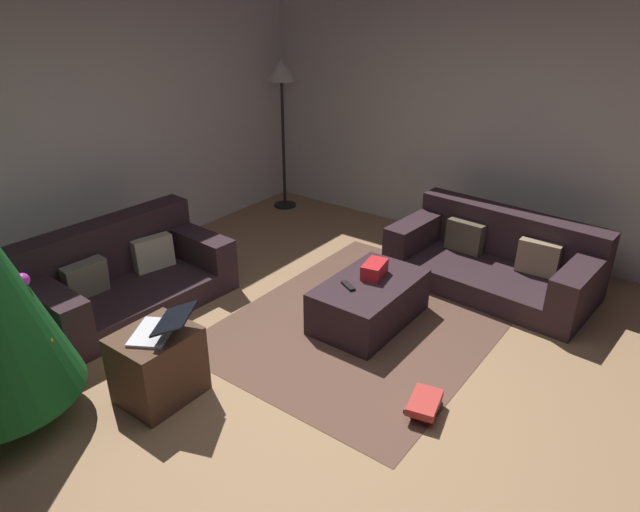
# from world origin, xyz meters

# --- Properties ---
(ground_plane) EXTENTS (6.40, 6.40, 0.00)m
(ground_plane) POSITION_xyz_m (0.00, 0.00, 0.00)
(ground_plane) COLOR #93704C
(rear_partition) EXTENTS (6.40, 0.12, 2.60)m
(rear_partition) POSITION_xyz_m (0.00, 3.14, 1.30)
(rear_partition) COLOR beige
(rear_partition) RESTS_ON ground_plane
(corner_partition) EXTENTS (0.12, 6.40, 2.60)m
(corner_partition) POSITION_xyz_m (3.14, 0.00, 1.30)
(corner_partition) COLOR beige
(corner_partition) RESTS_ON ground_plane
(couch_left) EXTENTS (1.71, 0.99, 0.73)m
(couch_left) POSITION_xyz_m (-0.07, 2.26, 0.27)
(couch_left) COLOR #2D1E23
(couch_left) RESTS_ON ground_plane
(couch_right) EXTENTS (1.06, 1.88, 0.66)m
(couch_right) POSITION_xyz_m (2.25, -0.22, 0.25)
(couch_right) COLOR #2D1E23
(couch_right) RESTS_ON ground_plane
(ottoman) EXTENTS (1.00, 0.61, 0.37)m
(ottoman) POSITION_xyz_m (0.97, 0.37, 0.19)
(ottoman) COLOR #2D1E23
(ottoman) RESTS_ON ground_plane
(gift_box) EXTENTS (0.28, 0.20, 0.12)m
(gift_box) POSITION_xyz_m (1.08, 0.40, 0.44)
(gift_box) COLOR red
(gift_box) RESTS_ON ottoman
(tv_remote) EXTENTS (0.12, 0.16, 0.02)m
(tv_remote) POSITION_xyz_m (0.78, 0.47, 0.38)
(tv_remote) COLOR black
(tv_remote) RESTS_ON ottoman
(side_table) EXTENTS (0.52, 0.44, 0.50)m
(side_table) POSITION_xyz_m (-0.71, 1.00, 0.25)
(side_table) COLOR #4C3323
(side_table) RESTS_ON ground_plane
(laptop) EXTENTS (0.49, 0.51, 0.18)m
(laptop) POSITION_xyz_m (-0.68, 0.95, 0.56)
(laptop) COLOR silver
(laptop) RESTS_ON side_table
(book_stack) EXTENTS (0.33, 0.25, 0.12)m
(book_stack) POSITION_xyz_m (0.22, -0.54, 0.07)
(book_stack) COLOR #4C423D
(book_stack) RESTS_ON ground_plane
(corner_lamp) EXTENTS (0.36, 0.36, 1.80)m
(corner_lamp) POSITION_xyz_m (2.66, 2.72, 1.54)
(corner_lamp) COLOR black
(corner_lamp) RESTS_ON ground_plane
(area_rug) EXTENTS (2.60, 2.00, 0.01)m
(area_rug) POSITION_xyz_m (0.97, 0.37, 0.00)
(area_rug) COLOR brown
(area_rug) RESTS_ON ground_plane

